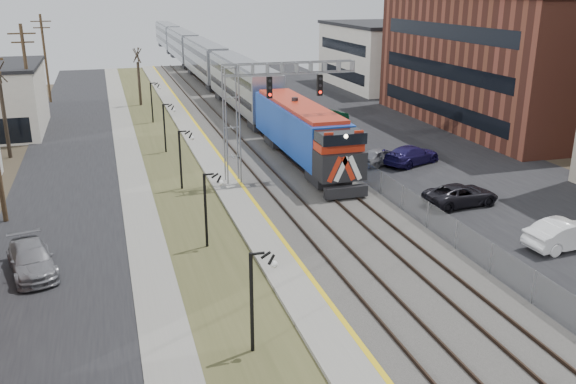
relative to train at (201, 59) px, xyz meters
name	(u,v)px	position (x,y,z in m)	size (l,w,h in m)	color
street_west	(68,170)	(-17.00, -43.30, -2.92)	(7.00, 120.00, 0.04)	black
sidewalk	(130,165)	(-12.50, -43.30, -2.90)	(2.00, 120.00, 0.08)	gray
grass_median	(170,162)	(-9.50, -43.30, -2.91)	(4.00, 120.00, 0.06)	#444625
platform	(209,158)	(-6.50, -43.30, -2.82)	(2.00, 120.00, 0.24)	gray
ballast_bed	(270,153)	(-1.50, -43.30, -2.84)	(8.00, 120.00, 0.20)	#595651
parking_lot	(404,144)	(10.50, -43.30, -2.92)	(16.00, 120.00, 0.04)	black
platform_edge	(220,155)	(-5.62, -43.30, -2.69)	(0.24, 120.00, 0.01)	gold
track_near	(246,153)	(-3.50, -43.30, -2.66)	(1.58, 120.00, 0.15)	#2D2119
track_far	(288,150)	(0.00, -43.30, -2.66)	(1.58, 120.00, 0.15)	#2D2119
train	(201,59)	(0.00, 0.00, 0.00)	(3.00, 108.65, 5.33)	#1642B2
signal_gantry	(256,102)	(-4.28, -50.30, 2.65)	(9.00, 1.07, 8.15)	gray
lampposts	(205,209)	(-9.50, -60.01, -0.94)	(0.14, 62.14, 4.00)	black
fence	(319,141)	(2.70, -43.30, -2.14)	(0.04, 120.00, 1.60)	gray
bare_trees	(50,124)	(-18.16, -39.38, -0.24)	(12.30, 42.30, 5.95)	#382D23
car_lot_b	(567,235)	(8.24, -65.78, -2.18)	(1.60, 4.59, 1.51)	white
car_lot_c	(461,195)	(6.60, -58.45, -2.28)	(2.18, 4.72, 1.31)	black
car_lot_d	(412,155)	(8.04, -49.31, -2.22)	(2.01, 4.93, 1.43)	#1D154C
car_lot_e	(380,157)	(5.69, -48.72, -2.29)	(1.53, 3.80, 1.30)	gray
car_lot_f	(330,116)	(7.44, -33.31, -2.28)	(1.40, 4.00, 1.32)	#0C3E23
car_street_b	(31,260)	(-17.89, -60.90, -2.27)	(1.89, 4.65, 1.35)	gray
car_lot_g	(319,114)	(6.76, -31.98, -2.28)	(2.19, 4.76, 1.32)	black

